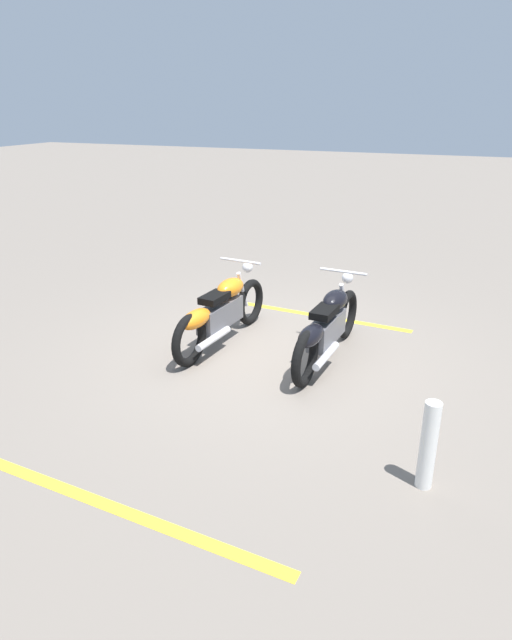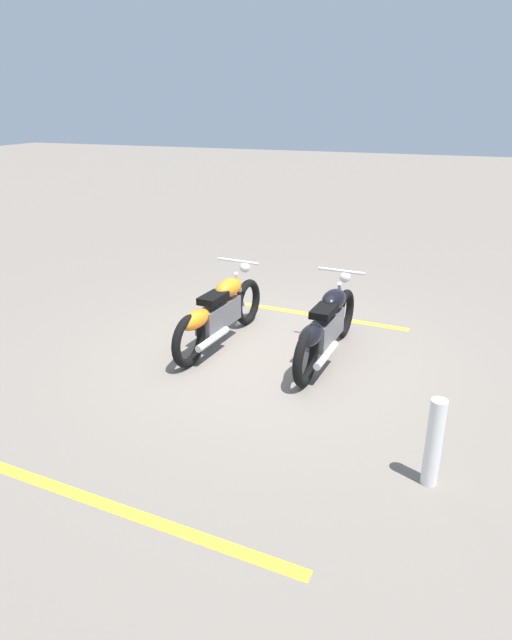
{
  "view_description": "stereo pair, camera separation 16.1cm",
  "coord_description": "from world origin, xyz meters",
  "views": [
    {
      "loc": [
        6.15,
        2.28,
        3.06
      ],
      "look_at": [
        0.55,
        0.0,
        0.65
      ],
      "focal_mm": 30.96,
      "sensor_mm": 36.0,
      "label": 1
    },
    {
      "loc": [
        6.21,
        2.13,
        3.06
      ],
      "look_at": [
        0.55,
        0.0,
        0.65
      ],
      "focal_mm": 30.96,
      "sensor_mm": 36.0,
      "label": 2
    }
  ],
  "objects": [
    {
      "name": "ground_plane",
      "position": [
        0.0,
        0.0,
        0.0
      ],
      "size": [
        60.0,
        60.0,
        0.0
      ],
      "primitive_type": "plane",
      "color": "slate"
    },
    {
      "name": "parking_stripe_mid",
      "position": [
        3.27,
        -0.13,
        0.0
      ],
      "size": [
        0.34,
        3.2,
        0.01
      ],
      "primitive_type": "cube",
      "rotation": [
        0.0,
        0.0,
        1.5
      ],
      "color": "yellow",
      "rests_on": "ground"
    },
    {
      "name": "parking_stripe_near",
      "position": [
        -1.49,
        0.02,
        0.0
      ],
      "size": [
        0.34,
        3.2,
        0.01
      ],
      "primitive_type": "cube",
      "rotation": [
        0.0,
        0.0,
        1.5
      ],
      "color": "yellow",
      "rests_on": "ground"
    },
    {
      "name": "bollard_post",
      "position": [
        2.04,
        2.15,
        0.41
      ],
      "size": [
        0.14,
        0.14,
        0.81
      ],
      "primitive_type": "cylinder",
      "color": "white",
      "rests_on": "ground"
    },
    {
      "name": "motorcycle_bright_foreground",
      "position": [
        0.03,
        -0.72,
        0.46
      ],
      "size": [
        2.23,
        0.62,
        1.04
      ],
      "rotation": [
        0.0,
        0.0,
        3.04
      ],
      "color": "black",
      "rests_on": "ground"
    },
    {
      "name": "motorcycle_dark_foreground",
      "position": [
        -0.01,
        0.72,
        0.46
      ],
      "size": [
        2.23,
        0.62,
        1.04
      ],
      "rotation": [
        0.0,
        0.0,
        3.07
      ],
      "color": "black",
      "rests_on": "ground"
    }
  ]
}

